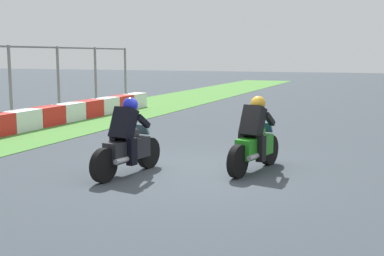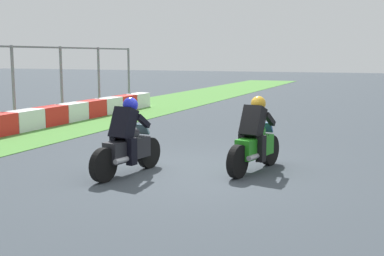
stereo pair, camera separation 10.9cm
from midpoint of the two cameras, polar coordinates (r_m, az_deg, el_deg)
name	(u,v)px [view 1 (the left image)]	position (r m, az deg, el deg)	size (l,w,h in m)	color
ground_plane	(200,171)	(10.18, 0.60, -4.89)	(120.00, 120.00, 0.00)	#383F47
rider_lane_a	(255,141)	(10.13, 6.82, -1.42)	(2.02, 0.63, 1.51)	black
rider_lane_b	(127,143)	(9.83, -7.68, -1.74)	(2.04, 0.60, 1.51)	black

